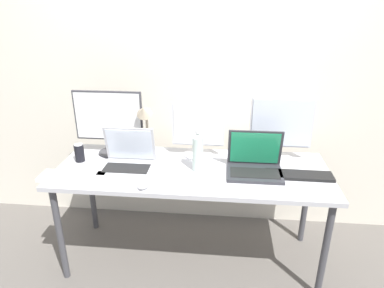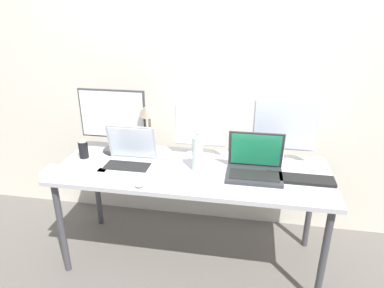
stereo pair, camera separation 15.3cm
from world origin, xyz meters
The scene contains 14 objects.
ground_plane centered at (0.00, 0.00, 0.00)m, with size 16.00×16.00×0.00m, color #5B5651.
wall_back centered at (0.00, 0.59, 1.30)m, with size 7.00×0.08×2.60m, color silver.
work_desk centered at (0.00, 0.00, 0.68)m, with size 1.82×0.69×0.74m.
monitor_left centered at (-0.62, 0.20, 1.00)m, with size 0.49×0.19×0.47m.
monitor_center centered at (0.02, 0.22, 0.94)m, with size 0.37×0.21×0.39m.
monitor_right centered at (0.59, 0.22, 0.98)m, with size 0.42×0.19×0.45m.
laptop_silver centered at (-0.43, -0.02, 0.80)m, with size 0.34×0.26×0.27m.
laptop_secondary centered at (0.41, 0.00, 0.80)m, with size 0.35×0.26×0.27m.
keyboard_main centered at (0.70, -0.04, 0.75)m, with size 0.42×0.12×0.02m, color black.
keyboard_aux centered at (-0.75, -0.21, 0.75)m, with size 0.41×0.15×0.02m, color white.
mouse_by_keyboard centered at (-0.27, -0.28, 0.76)m, with size 0.06×0.10×0.03m, color silver.
water_bottle centered at (0.04, -0.01, 0.87)m, with size 0.07×0.07×0.28m.
soda_can_near_keyboard centered at (-0.79, 0.04, 0.80)m, with size 0.07×0.07×0.13m.
desk_lamp centered at (-0.34, 0.14, 1.02)m, with size 0.11×0.18×0.41m.
Camera 2 is at (0.35, -2.02, 1.78)m, focal length 32.00 mm.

